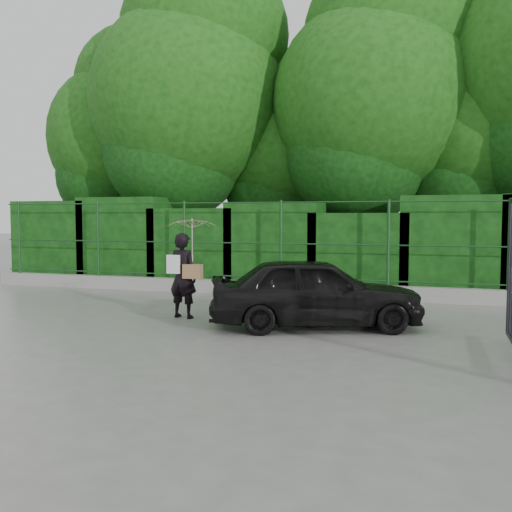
% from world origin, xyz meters
% --- Properties ---
extents(ground, '(80.00, 80.00, 0.00)m').
position_xyz_m(ground, '(0.00, 0.00, 0.00)').
color(ground, gray).
extents(kerb, '(14.00, 0.25, 0.30)m').
position_xyz_m(kerb, '(0.00, 4.50, 0.15)').
color(kerb, '#9E9E99').
rests_on(kerb, ground).
extents(fence, '(14.13, 0.06, 1.80)m').
position_xyz_m(fence, '(0.22, 4.50, 1.20)').
color(fence, '#18401D').
rests_on(fence, kerb).
extents(hedge, '(14.20, 1.20, 2.22)m').
position_xyz_m(hedge, '(-0.00, 5.50, 1.05)').
color(hedge, black).
rests_on(hedge, ground).
extents(trees, '(17.10, 6.15, 8.08)m').
position_xyz_m(trees, '(1.14, 7.74, 4.62)').
color(trees, black).
rests_on(trees, ground).
extents(woman, '(0.86, 0.86, 1.73)m').
position_xyz_m(woman, '(-0.40, 1.39, 1.14)').
color(woman, black).
rests_on(woman, ground).
extents(car, '(3.56, 2.33, 1.13)m').
position_xyz_m(car, '(1.84, 1.20, 0.56)').
color(car, black).
rests_on(car, ground).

